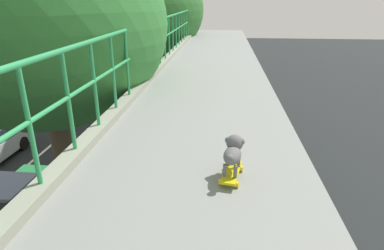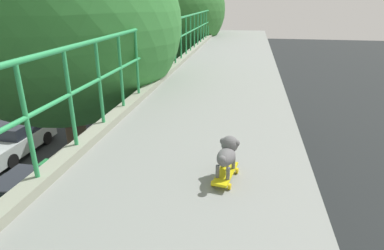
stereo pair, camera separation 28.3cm
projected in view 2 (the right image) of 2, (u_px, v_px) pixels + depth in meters
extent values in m
cylinder|color=#2D9D57|center=(27.00, 123.00, 2.83)|extent=(0.04, 0.04, 1.07)
cylinder|color=#2D9D57|center=(70.00, 100.00, 3.49)|extent=(0.04, 0.04, 1.07)
cylinder|color=#2D9D57|center=(100.00, 83.00, 4.16)|extent=(0.04, 0.04, 1.07)
cylinder|color=#2D9D57|center=(121.00, 72.00, 4.82)|extent=(0.04, 0.04, 1.07)
cylinder|color=#2D9D57|center=(137.00, 63.00, 5.49)|extent=(0.04, 0.04, 1.07)
cylinder|color=#2D9D57|center=(150.00, 56.00, 6.15)|extent=(0.04, 0.04, 1.07)
cylinder|color=#2D9D57|center=(160.00, 50.00, 6.82)|extent=(0.04, 0.04, 1.07)
cylinder|color=#2D9D57|center=(168.00, 46.00, 7.48)|extent=(0.04, 0.04, 1.07)
cylinder|color=#2D9D57|center=(175.00, 42.00, 8.15)|extent=(0.04, 0.04, 1.07)
cylinder|color=#2D9D57|center=(181.00, 38.00, 8.81)|extent=(0.04, 0.04, 1.07)
cylinder|color=#2D9D57|center=(186.00, 36.00, 9.48)|extent=(0.04, 0.04, 1.07)
cylinder|color=#2D9D57|center=(191.00, 33.00, 10.14)|extent=(0.04, 0.04, 1.07)
cylinder|color=#2D9D57|center=(194.00, 31.00, 10.81)|extent=(0.04, 0.04, 1.07)
cylinder|color=#2D9D57|center=(198.00, 29.00, 11.47)|extent=(0.04, 0.04, 1.07)
cylinder|color=#2D9D57|center=(201.00, 27.00, 12.14)|extent=(0.04, 0.04, 1.07)
cylinder|color=#2D9D57|center=(204.00, 26.00, 12.80)|extent=(0.04, 0.04, 1.07)
cylinder|color=#2D9D57|center=(206.00, 25.00, 13.47)|extent=(0.04, 0.04, 1.07)
cylinder|color=#2D9D57|center=(208.00, 23.00, 14.13)|extent=(0.04, 0.04, 1.07)
cylinder|color=#2D9D57|center=(210.00, 22.00, 14.80)|extent=(0.04, 0.04, 1.07)
cylinder|color=#2D9D57|center=(212.00, 21.00, 15.46)|extent=(0.04, 0.04, 1.07)
cylinder|color=#2D9D57|center=(214.00, 20.00, 16.13)|extent=(0.04, 0.04, 1.07)
cylinder|color=#2D9D57|center=(216.00, 19.00, 16.79)|extent=(0.04, 0.04, 1.07)
cube|color=#1B7235|center=(33.00, 196.00, 10.94)|extent=(1.62, 4.03, 0.64)
cube|color=#1E232B|center=(24.00, 186.00, 10.41)|extent=(1.47, 1.69, 0.57)
cylinder|color=black|center=(73.00, 185.00, 11.97)|extent=(0.20, 0.68, 0.68)
cylinder|color=black|center=(35.00, 181.00, 12.22)|extent=(0.20, 0.68, 0.68)
cylinder|color=black|center=(33.00, 226.00, 9.82)|extent=(0.20, 0.68, 0.68)
cube|color=#ACB7B4|center=(14.00, 143.00, 14.93)|extent=(1.72, 4.23, 0.70)
cube|color=#1E232B|center=(15.00, 128.00, 14.95)|extent=(1.57, 1.86, 0.54)
cylinder|color=black|center=(12.00, 161.00, 13.74)|extent=(0.18, 0.64, 0.64)
cylinder|color=black|center=(46.00, 138.00, 16.03)|extent=(0.18, 0.64, 0.64)
cylinder|color=black|center=(17.00, 136.00, 16.30)|extent=(0.18, 0.64, 0.64)
cube|color=#124F8B|center=(111.00, 68.00, 25.56)|extent=(2.43, 10.05, 2.73)
cube|color=black|center=(110.00, 62.00, 25.39)|extent=(2.45, 9.25, 0.70)
cylinder|color=black|center=(140.00, 74.00, 29.03)|extent=(0.28, 0.96, 0.96)
cylinder|color=black|center=(116.00, 73.00, 29.41)|extent=(0.28, 0.96, 0.96)
cylinder|color=black|center=(112.00, 92.00, 23.27)|extent=(0.28, 0.96, 0.96)
cylinder|color=black|center=(82.00, 91.00, 23.65)|extent=(0.28, 0.96, 0.96)
cylinder|color=#4C402F|center=(83.00, 179.00, 8.36)|extent=(0.48, 0.48, 4.83)
ellipsoid|color=#368139|center=(61.00, 24.00, 6.96)|extent=(5.21, 5.21, 4.37)
cylinder|color=#493621|center=(169.00, 88.00, 17.15)|extent=(0.51, 0.51, 4.70)
ellipsoid|color=#317030|center=(167.00, 10.00, 15.73)|extent=(5.65, 5.65, 4.68)
cylinder|color=#4D3920|center=(172.00, 74.00, 18.48)|extent=(0.42, 0.42, 5.46)
cube|color=gold|center=(225.00, 173.00, 3.15)|extent=(0.23, 0.50, 0.02)
cylinder|color=yellow|center=(237.00, 171.00, 3.27)|extent=(0.03, 0.06, 0.06)
cylinder|color=yellow|center=(221.00, 168.00, 3.33)|extent=(0.03, 0.06, 0.06)
cylinder|color=yellow|center=(230.00, 186.00, 3.00)|extent=(0.03, 0.06, 0.06)
cylinder|color=yellow|center=(213.00, 183.00, 3.05)|extent=(0.03, 0.06, 0.06)
cylinder|color=#605F61|center=(233.00, 163.00, 3.19)|extent=(0.04, 0.04, 0.13)
cylinder|color=#605F61|center=(224.00, 161.00, 3.22)|extent=(0.04, 0.04, 0.13)
cylinder|color=#605F61|center=(228.00, 173.00, 3.00)|extent=(0.04, 0.04, 0.13)
cylinder|color=#605F61|center=(217.00, 171.00, 3.03)|extent=(0.04, 0.04, 0.13)
ellipsoid|color=#605F61|center=(226.00, 157.00, 3.07)|extent=(0.22, 0.32, 0.15)
sphere|color=#605F61|center=(230.00, 144.00, 3.15)|extent=(0.17, 0.17, 0.17)
ellipsoid|color=slate|center=(231.00, 142.00, 3.22)|extent=(0.07, 0.08, 0.05)
sphere|color=#605F61|center=(236.00, 143.00, 3.13)|extent=(0.07, 0.07, 0.07)
sphere|color=#605F61|center=(223.00, 141.00, 3.17)|extent=(0.07, 0.07, 0.07)
sphere|color=#605F61|center=(222.00, 160.00, 2.92)|extent=(0.08, 0.08, 0.08)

